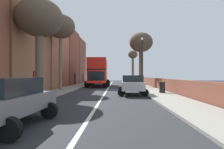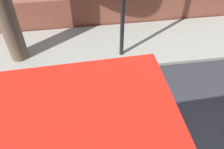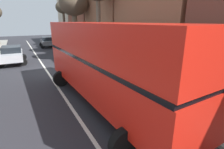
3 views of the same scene
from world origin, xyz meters
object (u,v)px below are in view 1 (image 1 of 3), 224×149
object	(u,v)px
street_tree_right_3	(141,44)
street_tree_right_5	(133,57)
parked_car_red_left_3	(100,79)
parked_car_silver_right_0	(132,84)
lamppost_right	(142,59)
litter_bin_right	(162,87)
parked_car_grey_left_1	(6,99)
street_tree_left_0	(40,20)
double_decker_bus	(99,71)
street_tree_left_4	(61,28)

from	to	relation	value
street_tree_right_3	street_tree_right_5	xyz separation A→B (m)	(0.15, 14.81, -0.44)
parked_car_red_left_3	parked_car_silver_right_0	bearing A→B (deg)	-77.99
lamppost_right	litter_bin_right	world-z (taller)	lamppost_right
parked_car_grey_left_1	parked_car_red_left_3	bearing A→B (deg)	90.00
parked_car_silver_right_0	street_tree_right_3	xyz separation A→B (m)	(2.17, 10.23, 5.32)
street_tree_right_3	litter_bin_right	size ratio (longest dim) A/B	7.21
street_tree_left_0	litter_bin_right	distance (m)	11.81
street_tree_right_5	lamppost_right	world-z (taller)	street_tree_right_5
street_tree_right_5	lamppost_right	distance (m)	18.59
parked_car_red_left_3	litter_bin_right	size ratio (longest dim) A/B	3.97
parked_car_grey_left_1	street_tree_left_0	distance (m)	9.76
parked_car_silver_right_0	litter_bin_right	distance (m)	2.88
parked_car_red_left_3	parked_car_grey_left_1	bearing A→B (deg)	-90.00
parked_car_red_left_3	lamppost_right	size ratio (longest dim) A/B	0.68
street_tree_right_3	street_tree_right_5	distance (m)	14.82
lamppost_right	litter_bin_right	xyz separation A→B (m)	(1.00, -5.96, -3.14)
litter_bin_right	double_decker_bus	bearing A→B (deg)	120.86
street_tree_right_3	lamppost_right	world-z (taller)	street_tree_right_3
lamppost_right	street_tree_right_3	bearing A→B (deg)	84.23
lamppost_right	street_tree_left_4	bearing A→B (deg)	-165.64
parked_car_silver_right_0	parked_car_grey_left_1	distance (m)	11.40
parked_car_red_left_3	street_tree_right_3	world-z (taller)	street_tree_right_3
street_tree_right_3	parked_car_grey_left_1	bearing A→B (deg)	-109.30
parked_car_red_left_3	street_tree_right_5	size ratio (longest dim) A/B	0.59
double_decker_bus	parked_car_grey_left_1	world-z (taller)	double_decker_bus
parked_car_red_left_3	street_tree_right_3	distance (m)	16.02
street_tree_right_5	litter_bin_right	xyz separation A→B (m)	(0.48, -24.43, -5.19)
double_decker_bus	parked_car_silver_right_0	bearing A→B (deg)	-71.20
parked_car_grey_left_1	lamppost_right	xyz separation A→B (m)	(6.80, 16.82, 2.87)
street_tree_left_4	litter_bin_right	distance (m)	12.81
parked_car_grey_left_1	lamppost_right	size ratio (longest dim) A/B	0.65
street_tree_right_3	street_tree_left_0	bearing A→B (deg)	-127.37
double_decker_bus	street_tree_right_3	world-z (taller)	street_tree_right_3
parked_car_grey_left_1	street_tree_right_3	xyz separation A→B (m)	(7.17, 20.47, 5.36)
street_tree_left_0	litter_bin_right	bearing A→B (deg)	15.66
street_tree_left_4	parked_car_red_left_3	bearing A→B (deg)	82.05
street_tree_left_4	street_tree_right_3	bearing A→B (deg)	31.66
street_tree_left_0	lamppost_right	xyz separation A→B (m)	(9.15, 8.81, -2.18)
street_tree_left_0	street_tree_right_3	bearing A→B (deg)	52.63
street_tree_left_4	street_tree_right_5	world-z (taller)	street_tree_left_4
street_tree_left_4	parked_car_grey_left_1	bearing A→B (deg)	-79.37
parked_car_silver_right_0	street_tree_left_4	world-z (taller)	street_tree_left_4
street_tree_left_4	street_tree_right_5	size ratio (longest dim) A/B	1.17
double_decker_bus	litter_bin_right	xyz separation A→B (m)	(7.00, -11.72, -1.69)
parked_car_silver_right_0	street_tree_left_4	distance (m)	10.68
parked_car_grey_left_1	street_tree_left_0	world-z (taller)	street_tree_left_0
parked_car_silver_right_0	street_tree_right_3	world-z (taller)	street_tree_right_3
street_tree_left_0	parked_car_red_left_3	bearing A→B (deg)	84.78
parked_car_silver_right_0	litter_bin_right	bearing A→B (deg)	12.33
parked_car_grey_left_1	street_tree_right_5	distance (m)	36.37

